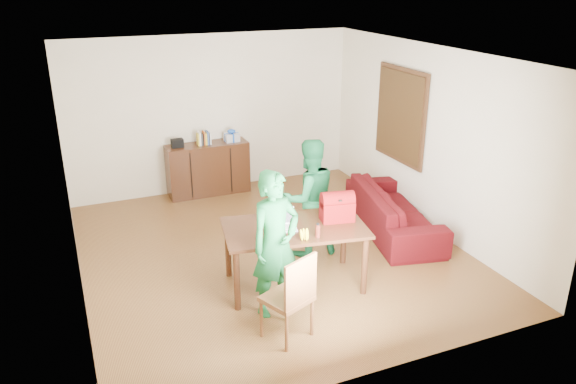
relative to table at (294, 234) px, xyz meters
name	(u,v)px	position (x,y,z in m)	size (l,w,h in m)	color
room	(267,160)	(0.06, 1.05, 0.61)	(5.20, 5.70, 2.90)	#472311
table	(294,234)	(0.00, 0.00, 0.00)	(1.83, 1.23, 0.79)	#32190E
chair	(288,313)	(-0.49, -0.96, -0.40)	(0.59, 0.57, 1.00)	brown
person_near	(275,244)	(-0.42, -0.43, 0.15)	(0.62, 0.41, 1.69)	#15622D
person_far	(309,198)	(0.51, 0.70, 0.13)	(0.80, 0.62, 1.64)	#156133
laptop	(284,226)	(-0.15, -0.02, 0.14)	(0.35, 0.28, 0.22)	white
bananas	(304,238)	(-0.04, -0.38, 0.13)	(0.15, 0.09, 0.05)	yellow
bottle	(318,230)	(0.13, -0.37, 0.19)	(0.06, 0.06, 0.17)	#521B12
red_bag	(337,209)	(0.55, -0.03, 0.25)	(0.40, 0.23, 0.29)	maroon
sofa	(394,210)	(2.00, 0.88, -0.37)	(2.21, 0.86, 0.65)	#360708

